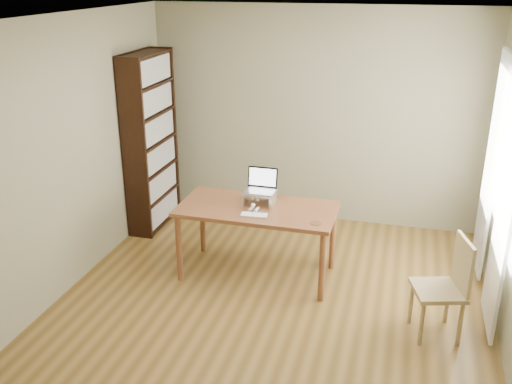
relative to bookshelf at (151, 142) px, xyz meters
The scene contains 10 objects.
room 2.43m from the bookshelf, 39.52° to the right, with size 4.04×4.54×2.64m.
bookshelf is the anchor object (origin of this frame).
curtains 3.83m from the bookshelf, 11.30° to the right, with size 0.03×1.90×2.25m.
desk 1.84m from the bookshelf, 30.35° to the right, with size 1.57×0.80×0.75m.
laptop_stand 1.77m from the bookshelf, 28.10° to the right, with size 0.32×0.25×0.13m.
laptop 1.74m from the bookshelf, 26.53° to the right, with size 0.31×0.26×0.22m.
keyboard 1.96m from the bookshelf, 35.52° to the right, with size 0.28×0.14×0.02m.
coaster 2.48m from the bookshelf, 27.66° to the right, with size 0.10×0.10×0.01m, color brown.
cat 1.77m from the bookshelf, 27.09° to the right, with size 0.23×0.47×0.14m.
chair 3.74m from the bookshelf, 24.31° to the right, with size 0.50×0.50×0.90m.
Camera 1 is at (1.08, -4.40, 2.95)m, focal length 40.00 mm.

